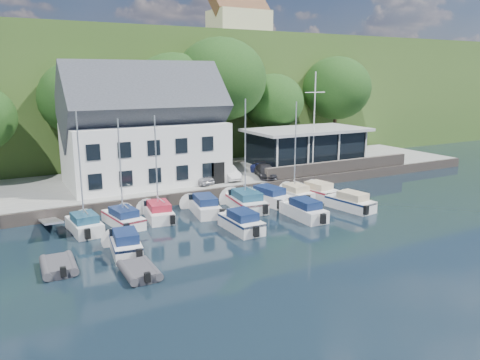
{
  "coord_description": "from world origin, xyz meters",
  "views": [
    {
      "loc": [
        -19.72,
        -25.36,
        10.79
      ],
      "look_at": [
        -1.1,
        9.0,
        2.01
      ],
      "focal_mm": 35.0,
      "sensor_mm": 36.0,
      "label": 1
    }
  ],
  "objects": [
    {
      "name": "boat_r2_4",
      "position": [
        5.88,
        2.85,
        0.75
      ],
      "size": [
        2.83,
        6.16,
        1.5
      ],
      "primitive_type": null,
      "rotation": [
        0.0,
        0.0,
        0.17
      ],
      "color": "silver",
      "rests_on": "ground"
    },
    {
      "name": "dinghy_0",
      "position": [
        -16.99,
        1.21,
        0.38
      ],
      "size": [
        2.05,
        3.29,
        0.75
      ],
      "primitive_type": null,
      "rotation": [
        0.0,
        0.0,
        -0.04
      ],
      "color": "#3A393F",
      "rests_on": "ground"
    },
    {
      "name": "boat_r2_3",
      "position": [
        1.1,
        2.77,
        0.77
      ],
      "size": [
        1.93,
        6.27,
        1.53
      ],
      "primitive_type": null,
      "rotation": [
        0.0,
        0.0,
        -0.01
      ],
      "color": "silver",
      "rests_on": "ground"
    },
    {
      "name": "dinghy_1",
      "position": [
        -13.17,
        -1.63,
        0.37
      ],
      "size": [
        1.9,
        3.16,
        0.74
      ],
      "primitive_type": null,
      "rotation": [
        0.0,
        0.0,
        -0.0
      ],
      "color": "#3A393F",
      "rests_on": "ground"
    },
    {
      "name": "boat_r1_1",
      "position": [
        -11.62,
        7.58,
        4.17
      ],
      "size": [
        2.8,
        6.27,
        8.35
      ],
      "primitive_type": null,
      "rotation": [
        0.0,
        0.0,
        0.16
      ],
      "color": "silver",
      "rests_on": "ground"
    },
    {
      "name": "boat_r1_6",
      "position": [
        3.72,
        7.78,
        4.13
      ],
      "size": [
        2.16,
        5.58,
        8.26
      ],
      "primitive_type": null,
      "rotation": [
        0.0,
        0.0,
        0.03
      ],
      "color": "silver",
      "rests_on": "ground"
    },
    {
      "name": "seawall",
      "position": [
        12.0,
        11.4,
        1.6
      ],
      "size": [
        18.0,
        0.5,
        1.2
      ],
      "primitive_type": "cube",
      "color": "#5E534B",
      "rests_on": "quay"
    },
    {
      "name": "boat_r1_4",
      "position": [
        -1.6,
        7.17,
        4.76
      ],
      "size": [
        3.09,
        7.3,
        9.51
      ],
      "primitive_type": null,
      "rotation": [
        0.0,
        0.0,
        -0.11
      ],
      "color": "silver",
      "rests_on": "ground"
    },
    {
      "name": "gangway",
      "position": [
        -16.5,
        9.0,
        0.0
      ],
      "size": [
        1.2,
        6.0,
        1.4
      ],
      "primitive_type": null,
      "color": "silver",
      "rests_on": "ground"
    },
    {
      "name": "harbor_building",
      "position": [
        -7.0,
        16.5,
        5.35
      ],
      "size": [
        14.4,
        8.2,
        8.7
      ],
      "primitive_type": null,
      "color": "silver",
      "rests_on": "quay"
    },
    {
      "name": "car_silver",
      "position": [
        -2.96,
        13.52,
        1.61
      ],
      "size": [
        1.95,
        3.75,
        1.22
      ],
      "primitive_type": "imported",
      "rotation": [
        0.0,
        0.0,
        0.15
      ],
      "color": "silver",
      "rests_on": "quay"
    },
    {
      "name": "boat_r2_0",
      "position": [
        -12.96,
        2.01,
        0.75
      ],
      "size": [
        2.45,
        5.72,
        1.5
      ],
      "primitive_type": null,
      "rotation": [
        0.0,
        0.0,
        -0.13
      ],
      "color": "silver",
      "rests_on": "ground"
    },
    {
      "name": "quay",
      "position": [
        0.0,
        17.5,
        0.5
      ],
      "size": [
        60.0,
        13.0,
        1.0
      ],
      "primitive_type": "cube",
      "color": "gray",
      "rests_on": "ground"
    },
    {
      "name": "farmhouse",
      "position": [
        22.0,
        52.0,
        20.1
      ],
      "size": [
        10.4,
        7.0,
        8.2
      ],
      "primitive_type": null,
      "color": "beige",
      "rests_on": "hillside"
    },
    {
      "name": "boat_r1_3",
      "position": [
        -5.12,
        7.65,
        0.74
      ],
      "size": [
        2.9,
        6.8,
        1.47
      ],
      "primitive_type": null,
      "rotation": [
        0.0,
        0.0,
        -0.16
      ],
      "color": "silver",
      "rests_on": "ground"
    },
    {
      "name": "tree_5",
      "position": [
        20.38,
        22.57,
        7.08
      ],
      "size": [
        8.9,
        8.9,
        12.16
      ],
      "primitive_type": null,
      "color": "black",
      "rests_on": "quay"
    },
    {
      "name": "car_blue",
      "position": [
        4.36,
        13.92,
        1.59
      ],
      "size": [
        1.92,
        3.65,
        1.19
      ],
      "primitive_type": "imported",
      "rotation": [
        0.0,
        0.0,
        -0.16
      ],
      "color": "navy",
      "rests_on": "quay"
    },
    {
      "name": "tree_3",
      "position": [
        3.46,
        21.91,
        7.94
      ],
      "size": [
        10.16,
        10.16,
        13.88
      ],
      "primitive_type": null,
      "color": "black",
      "rests_on": "quay"
    },
    {
      "name": "ground",
      "position": [
        0.0,
        0.0,
        0.0
      ],
      "size": [
        180.0,
        180.0,
        0.0
      ],
      "primitive_type": "plane",
      "color": "black",
      "rests_on": "ground"
    },
    {
      "name": "car_dgrey",
      "position": [
        3.93,
        13.02,
        1.61
      ],
      "size": [
        2.94,
        4.53,
        1.22
      ],
      "primitive_type": "imported",
      "rotation": [
        0.0,
        0.0,
        -0.32
      ],
      "color": "#29292D",
      "rests_on": "quay"
    },
    {
      "name": "boat_r1_7",
      "position": [
        5.79,
        7.19,
        0.74
      ],
      "size": [
        2.92,
        5.85,
        1.47
      ],
      "primitive_type": null,
      "rotation": [
        0.0,
        0.0,
        0.16
      ],
      "color": "silver",
      "rests_on": "ground"
    },
    {
      "name": "flagpole",
      "position": [
        9.43,
        12.7,
        6.07
      ],
      "size": [
        2.44,
        0.2,
        10.15
      ],
      "primitive_type": null,
      "color": "silver",
      "rests_on": "quay"
    },
    {
      "name": "club_pavilion",
      "position": [
        11.0,
        16.0,
        3.05
      ],
      "size": [
        13.2,
        7.2,
        4.1
      ],
      "primitive_type": null,
      "color": "black",
      "rests_on": "quay"
    },
    {
      "name": "tree_4",
      "position": [
        10.73,
        22.46,
        6.0
      ],
      "size": [
        7.31,
        7.31,
        10.0
      ],
      "primitive_type": null,
      "color": "black",
      "rests_on": "quay"
    },
    {
      "name": "tree_2",
      "position": [
        -1.83,
        22.46,
        7.08
      ],
      "size": [
        8.89,
        8.89,
        12.15
      ],
      "primitive_type": null,
      "color": "black",
      "rests_on": "quay"
    },
    {
      "name": "field_patch",
      "position": [
        8.0,
        70.0,
        16.15
      ],
      "size": [
        50.0,
        30.0,
        0.3
      ],
      "primitive_type": "cube",
      "color": "#4D5A2D",
      "rests_on": "hillside"
    },
    {
      "name": "boat_r1_5",
      "position": [
        0.95,
        7.78,
        0.75
      ],
      "size": [
        3.13,
        7.08,
        1.5
      ],
      "primitive_type": null,
      "rotation": [
        0.0,
        0.0,
        0.17
      ],
      "color": "silver",
      "rests_on": "ground"
    },
    {
      "name": "boat_r2_2",
      "position": [
        -4.56,
        2.46,
        0.75
      ],
      "size": [
        2.02,
        5.7,
        1.5
      ],
      "primitive_type": null,
      "rotation": [
        0.0,
        0.0,
        0.01
      ],
      "color": "silver",
      "rests_on": "ground"
    },
    {
      "name": "quay_face",
      "position": [
        0.0,
        11.0,
        0.5
      ],
      "size": [
        60.0,
        0.3,
        1.0
      ],
      "primitive_type": "cube",
      "color": "#5E534B",
      "rests_on": "ground"
    },
    {
      "name": "car_white",
      "position": [
        0.18,
        13.88,
        1.65
      ],
      "size": [
        1.56,
        3.99,
        1.29
      ],
      "primitive_type": "imported",
      "rotation": [
        0.0,
        0.0,
        -0.05
      ],
      "color": "silver",
      "rests_on": "quay"
    },
    {
      "name": "boat_r1_0",
      "position": [
        -14.43,
        7.3,
        4.33
      ],
      "size": [
        2.42,
        5.43,
        8.66
      ],
      "primitive_type": null,
      "rotation": [
        0.0,
        0.0,
        0.09
      ],
      "color": "silver",
      "rests_on": "ground"
    },
    {
      "name": "boat_r1_2",
      "position": [
        -8.83,
        7.92,
        4.17
      ],
      "size": [
        2.7,
        6.24,
        8.33
      ],
      "primitive_type": null,
      "rotation": [
        0.0,
        0.0,
        -0.13
      ],
      "color": "silver",
      "rests_on": "ground"
    },
    {
      "name": "hillside",
      "position": [
        0.0,
        62.0,
        8.0
      ],
      "size": [
        160.0,
        75.0,
        16.0
      ],
      "primitive_type": "cube",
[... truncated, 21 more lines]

